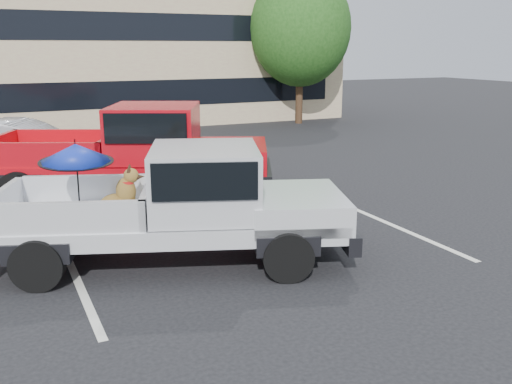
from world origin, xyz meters
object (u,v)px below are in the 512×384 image
tree_back (179,28)px  silver_pickup (190,199)px  tree_right (300,28)px  red_pickup (147,148)px  silver_sedan (22,148)px

tree_back → silver_pickup: 23.84m
tree_right → silver_pickup: tree_right is taller
tree_back → silver_pickup: size_ratio=1.18×
red_pickup → silver_sedan: bearing=147.0°
tree_back → red_pickup: 19.70m
tree_right → silver_sedan: 14.17m
tree_back → silver_sedan: (-9.19, -14.34, -3.67)m
silver_pickup → red_pickup: (0.43, 4.26, 0.11)m
tree_right → silver_pickup: (-10.19, -14.48, -3.16)m
tree_right → silver_sedan: (-12.19, -6.34, -3.46)m
silver_sedan → silver_pickup: bearing=-142.7°
tree_back → silver_sedan: tree_back is taller
tree_right → red_pickup: bearing=-133.7°
tree_back → silver_pickup: tree_back is taller
silver_pickup → red_pickup: size_ratio=0.88×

